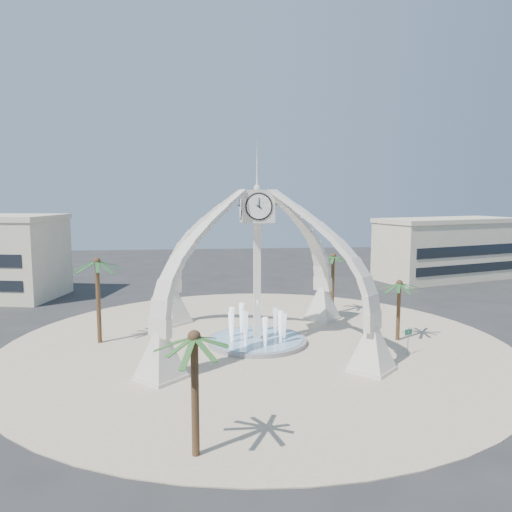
{
  "coord_description": "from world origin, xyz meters",
  "views": [
    {
      "loc": [
        -4.22,
        -38.76,
        12.02
      ],
      "look_at": [
        0.13,
        2.0,
        6.88
      ],
      "focal_mm": 35.0,
      "sensor_mm": 36.0,
      "label": 1
    }
  ],
  "objects": [
    {
      "name": "building_ne",
      "position": [
        30.0,
        28.0,
        4.31
      ],
      "size": [
        21.87,
        14.17,
        8.6
      ],
      "rotation": [
        0.0,
        0.0,
        0.31
      ],
      "color": "beige",
      "rests_on": "ground"
    },
    {
      "name": "street_sign",
      "position": [
        10.86,
        -4.14,
        1.53
      ],
      "size": [
        0.73,
        0.33,
        2.14
      ],
      "rotation": [
        0.0,
        0.0,
        0.42
      ],
      "color": "slate",
      "rests_on": "ground"
    },
    {
      "name": "ground",
      "position": [
        0.0,
        0.0,
        0.0
      ],
      "size": [
        140.0,
        140.0,
        0.0
      ],
      "primitive_type": "plane",
      "color": "#282828",
      "rests_on": "ground"
    },
    {
      "name": "palm_east",
      "position": [
        11.59,
        -0.38,
        4.73
      ],
      "size": [
        3.79,
        3.79,
        5.44
      ],
      "rotation": [
        0.0,
        0.0,
        0.12
      ],
      "color": "brown",
      "rests_on": "ground"
    },
    {
      "name": "palm_north",
      "position": [
        8.61,
        9.22,
        5.78
      ],
      "size": [
        4.27,
        4.27,
        6.56
      ],
      "rotation": [
        0.0,
        0.0,
        0.18
      ],
      "color": "brown",
      "rests_on": "ground"
    },
    {
      "name": "palm_west",
      "position": [
        -12.63,
        1.49,
        6.58
      ],
      "size": [
        3.9,
        3.9,
        7.41
      ],
      "rotation": [
        0.0,
        0.0,
        -0.03
      ],
      "color": "brown",
      "rests_on": "ground"
    },
    {
      "name": "clock_tower",
      "position": [
        -0.0,
        -0.0,
        6.49
      ],
      "size": [
        17.94,
        17.94,
        16.3
      ],
      "color": "silver",
      "rests_on": "ground"
    },
    {
      "name": "plaza",
      "position": [
        0.0,
        0.0,
        0.03
      ],
      "size": [
        40.0,
        40.0,
        0.06
      ],
      "primitive_type": "cylinder",
      "color": "beige",
      "rests_on": "ground"
    },
    {
      "name": "palm_south",
      "position": [
        -4.68,
        -16.95,
        5.58
      ],
      "size": [
        5.01,
        5.01,
        6.38
      ],
      "rotation": [
        0.0,
        0.0,
        -0.42
      ],
      "color": "brown",
      "rests_on": "ground"
    },
    {
      "name": "fountain",
      "position": [
        0.0,
        0.0,
        0.29
      ],
      "size": [
        8.0,
        8.0,
        3.62
      ],
      "color": "#98989B",
      "rests_on": "ground"
    }
  ]
}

